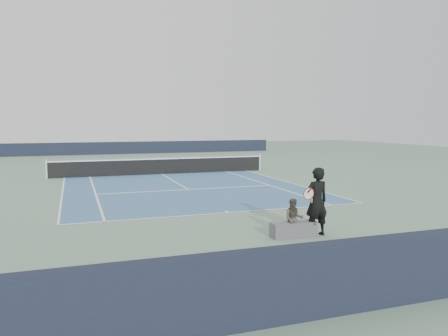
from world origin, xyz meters
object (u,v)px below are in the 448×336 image
object	(u,v)px
tennis_net	(162,166)
spectator_bench	(294,224)
tennis_player	(317,202)
tennis_ball	(334,243)

from	to	relation	value
tennis_net	spectator_bench	world-z (taller)	tennis_net
tennis_player	tennis_net	bearing A→B (deg)	94.71
tennis_net	tennis_player	size ratio (longest dim) A/B	6.84
spectator_bench	tennis_ball	bearing A→B (deg)	-55.91
tennis_net	tennis_player	xyz separation A→B (m)	(1.27, -15.45, 0.44)
tennis_player	tennis_ball	xyz separation A→B (m)	(-0.01, -0.89, -0.91)
tennis_net	tennis_ball	xyz separation A→B (m)	(1.26, -16.35, -0.47)
tennis_net	tennis_player	bearing A→B (deg)	-85.29
tennis_net	tennis_ball	world-z (taller)	tennis_net
tennis_net	tennis_player	distance (m)	15.51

